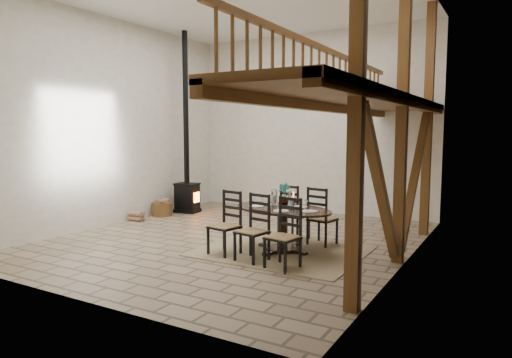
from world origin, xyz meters
The scene contains 7 objects.
ground centered at (0.00, 0.00, 0.00)m, with size 8.00×8.00×0.00m, color #998166.
room_shell centered at (1.19, 0.00, 3.01)m, with size 7.02×8.02×5.01m.
rug centered at (1.30, -0.35, 0.01)m, with size 3.00×2.50×0.02m, color tan.
dining_table centered at (1.28, -0.48, 0.45)m, with size 2.21×2.48×1.31m.
wood_stove centered at (-2.92, 2.07, 1.13)m, with size 0.70×0.57×5.00m.
log_basket centered at (-3.19, 1.32, 0.20)m, with size 0.55×0.55×0.45m.
log_stack centered at (-3.25, 0.43, 0.12)m, with size 0.40×0.30×0.25m.
Camera 1 is at (5.13, -7.98, 2.28)m, focal length 32.00 mm.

